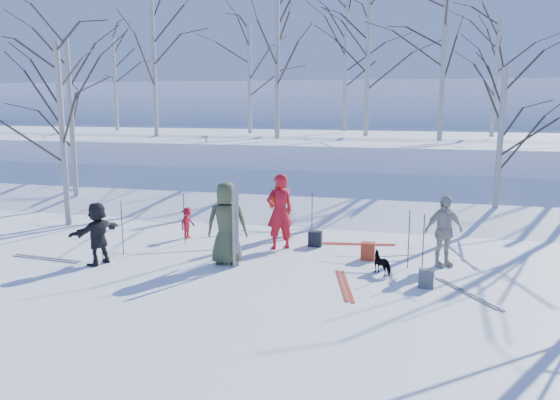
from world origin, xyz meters
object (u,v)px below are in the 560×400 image
(skier_red_seated, at_px, (188,223))
(backpack_grey, at_px, (426,278))
(skier_olive_center, at_px, (227,223))
(skier_grey_west, at_px, (98,233))
(backpack_red, at_px, (368,251))
(skier_redor_behind, at_px, (280,209))
(skier_cream_east, at_px, (444,231))
(backpack_dark, at_px, (315,239))
(dog, at_px, (383,263))
(skier_red_north, at_px, (280,211))

(skier_red_seated, distance_m, backpack_grey, 6.82)
(skier_olive_center, xyz_separation_m, skier_grey_west, (-2.86, -0.76, -0.23))
(skier_grey_west, height_order, backpack_red, skier_grey_west)
(skier_redor_behind, height_order, skier_grey_west, skier_redor_behind)
(skier_cream_east, relative_size, backpack_red, 3.92)
(skier_red_seated, distance_m, skier_cream_east, 6.76)
(skier_red_seated, bearing_deg, backpack_dark, -78.12)
(skier_redor_behind, height_order, dog, skier_redor_behind)
(skier_olive_center, xyz_separation_m, backpack_red, (3.12, 1.12, -0.75))
(skier_cream_east, height_order, skier_grey_west, skier_cream_east)
(skier_grey_west, bearing_deg, backpack_dark, 139.49)
(skier_red_north, bearing_deg, skier_cream_east, 137.53)
(dog, xyz_separation_m, backpack_grey, (0.90, -0.66, -0.05))
(skier_grey_west, relative_size, backpack_grey, 3.83)
(skier_redor_behind, distance_m, skier_red_seated, 2.56)
(backpack_dark, bearing_deg, skier_redor_behind, 148.06)
(skier_olive_center, distance_m, skier_red_seated, 2.79)
(skier_redor_behind, distance_m, skier_cream_east, 4.56)
(skier_olive_center, relative_size, backpack_grey, 5.04)
(skier_redor_behind, xyz_separation_m, backpack_dark, (1.12, -0.70, -0.59))
(backpack_red, distance_m, backpack_dark, 1.70)
(skier_olive_center, bearing_deg, skier_grey_west, 4.20)
(dog, xyz_separation_m, backpack_dark, (-1.86, 1.91, -0.04))
(backpack_red, xyz_separation_m, backpack_dark, (-1.44, 0.90, -0.01))
(skier_cream_east, bearing_deg, skier_red_north, 140.97)
(dog, distance_m, backpack_grey, 1.12)
(skier_grey_west, distance_m, backpack_grey, 7.33)
(skier_cream_east, distance_m, backpack_red, 1.80)
(skier_red_seated, bearing_deg, skier_cream_east, -86.49)
(skier_red_seated, bearing_deg, dog, -97.72)
(backpack_dark, bearing_deg, skier_red_north, -152.49)
(backpack_dark, bearing_deg, skier_cream_east, -17.12)
(skier_grey_west, relative_size, backpack_dark, 3.64)
(skier_red_north, bearing_deg, skier_grey_west, -2.55)
(backpack_red, relative_size, backpack_dark, 1.05)
(skier_red_north, bearing_deg, skier_red_seated, -43.58)
(skier_red_seated, relative_size, skier_cream_east, 0.52)
(skier_cream_east, bearing_deg, backpack_grey, -134.29)
(skier_redor_behind, relative_size, backpack_red, 3.76)
(skier_grey_west, bearing_deg, skier_cream_east, 121.34)
(skier_red_north, relative_size, skier_red_seated, 2.25)
(skier_red_north, relative_size, dog, 3.32)
(skier_redor_behind, bearing_deg, skier_red_seated, 36.88)
(skier_red_north, xyz_separation_m, skier_cream_east, (3.97, -0.53, -0.14))
(skier_grey_west, bearing_deg, skier_redor_behind, 153.47)
(skier_red_north, height_order, skier_cream_east, skier_red_north)
(skier_grey_west, height_order, backpack_dark, skier_grey_west)
(skier_red_seated, xyz_separation_m, backpack_grey, (6.32, -2.55, -0.24))
(dog, distance_m, backpack_dark, 2.67)
(backpack_red, bearing_deg, dog, -67.55)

